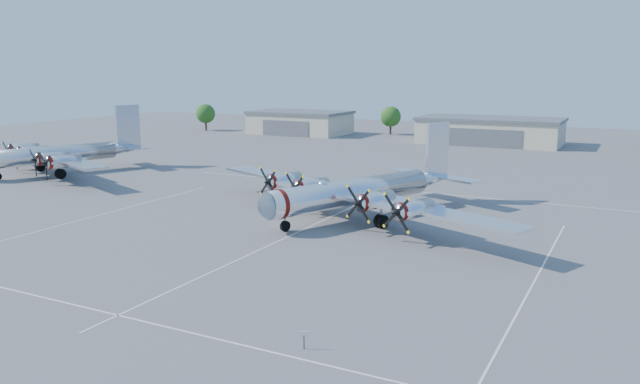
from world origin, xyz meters
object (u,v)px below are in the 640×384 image
at_px(hangar_west, 300,122).
at_px(info_placard, 304,337).
at_px(hangar_center, 490,131).
at_px(bomber_west, 61,174).
at_px(tree_far_west, 206,114).
at_px(tree_west, 391,117).
at_px(main_bomber_b29, 360,216).

bearing_deg(hangar_west, info_placard, -60.75).
bearing_deg(hangar_center, hangar_west, 180.00).
bearing_deg(bomber_west, tree_far_west, 130.60).
bearing_deg(tree_west, info_placard, -71.28).
xyz_separation_m(hangar_center, bomber_west, (-47.58, -67.68, -2.71)).
height_order(hangar_west, main_bomber_b29, hangar_west).
distance_m(hangar_west, main_bomber_b29, 86.78).
distance_m(hangar_center, tree_far_west, 70.13).
bearing_deg(tree_far_west, info_placard, -50.13).
xyz_separation_m(hangar_west, tree_west, (20.00, 8.04, 1.51)).
xyz_separation_m(hangar_west, info_placard, (57.56, -102.80, -2.00)).
relative_size(tree_west, main_bomber_b29, 0.16).
height_order(hangar_center, info_placard, hangar_center).
bearing_deg(info_placard, hangar_west, 96.59).
bearing_deg(bomber_west, hangar_center, 76.10).
distance_m(tree_far_west, tree_west, 46.57).
distance_m(tree_far_west, info_placard, 128.83).
bearing_deg(bomber_west, info_placard, -9.07).
height_order(tree_west, bomber_west, tree_west).
bearing_deg(hangar_west, tree_west, 21.89).
relative_size(hangar_west, info_placard, 22.14).
relative_size(hangar_center, tree_west, 4.31).
xyz_separation_m(main_bomber_b29, bomber_west, (-50.17, 4.84, 0.00)).
height_order(tree_far_west, main_bomber_b29, tree_far_west).
relative_size(hangar_west, bomber_west, 0.62).
height_order(hangar_center, main_bomber_b29, hangar_center).
height_order(main_bomber_b29, bomber_west, bomber_west).
xyz_separation_m(tree_west, info_placard, (37.56, -110.84, -3.50)).
height_order(hangar_west, tree_far_west, tree_far_west).
bearing_deg(main_bomber_b29, tree_west, 131.99).
height_order(tree_west, main_bomber_b29, tree_west).
distance_m(tree_far_west, bomber_west, 67.67).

